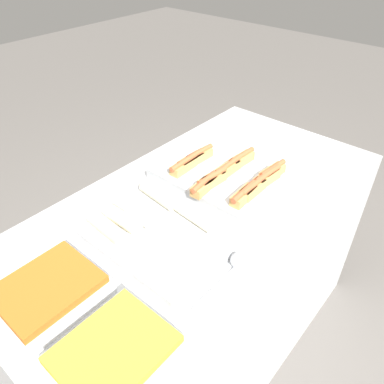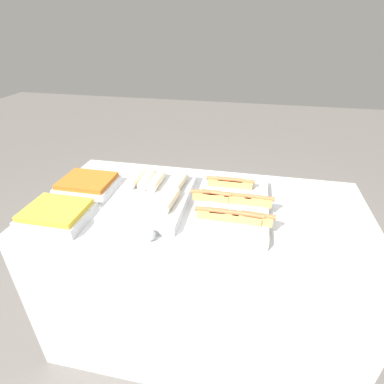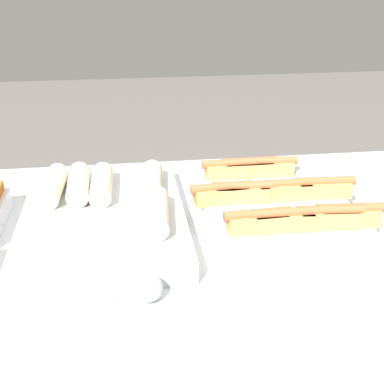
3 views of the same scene
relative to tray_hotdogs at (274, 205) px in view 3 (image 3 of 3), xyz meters
name	(u,v)px [view 3 (image 3 of 3)]	position (x,y,z in m)	size (l,w,h in m)	color
counter	(208,371)	(-0.15, 0.00, -0.49)	(1.63, 0.83, 0.91)	silver
tray_hotdogs	(274,205)	(0.00, 0.00, 0.00)	(0.40, 0.54, 0.10)	silver
tray_wraps	(104,213)	(-0.40, 0.01, 0.00)	(0.36, 0.52, 0.10)	silver
serving_spoon_near	(141,290)	(-0.33, -0.29, -0.01)	(0.25, 0.05, 0.05)	#B2B5BA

